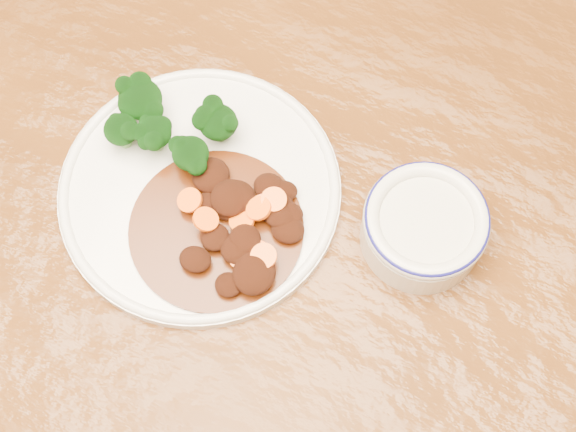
% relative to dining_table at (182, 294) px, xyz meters
% --- Properties ---
extents(ground, '(4.00, 4.00, 0.00)m').
position_rel_dining_table_xyz_m(ground, '(-0.00, 0.00, -0.67)').
color(ground, '#412810').
rests_on(ground, ground).
extents(dining_table, '(1.61, 1.10, 0.75)m').
position_rel_dining_table_xyz_m(dining_table, '(0.00, 0.00, 0.00)').
color(dining_table, '#603311').
rests_on(dining_table, ground).
extents(dinner_plate, '(0.25, 0.25, 0.02)m').
position_rel_dining_table_xyz_m(dinner_plate, '(-0.00, 0.07, 0.09)').
color(dinner_plate, silver).
rests_on(dinner_plate, dining_table).
extents(broccoli_florets, '(0.11, 0.07, 0.04)m').
position_rel_dining_table_xyz_m(broccoli_florets, '(-0.05, 0.11, 0.12)').
color(broccoli_florets, '#6AA454').
rests_on(broccoli_florets, dinner_plate).
extents(mince_stew, '(0.15, 0.15, 0.03)m').
position_rel_dining_table_xyz_m(mince_stew, '(0.04, 0.05, 0.10)').
color(mince_stew, '#491E07').
rests_on(mince_stew, dinner_plate).
extents(dip_bowl, '(0.11, 0.11, 0.05)m').
position_rel_dining_table_xyz_m(dip_bowl, '(0.20, 0.09, 0.11)').
color(dip_bowl, beige).
rests_on(dip_bowl, dining_table).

